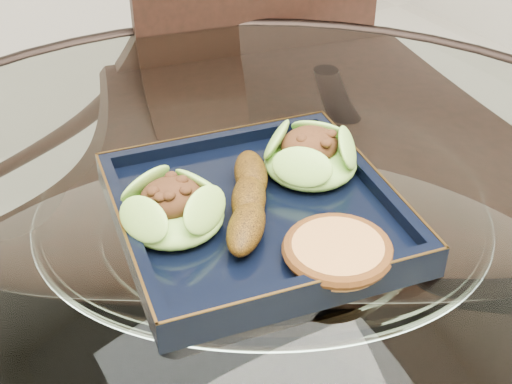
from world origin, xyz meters
TOP-DOWN VIEW (x-y plane):
  - dining_table at (-0.00, -0.00)m, footprint 1.13×1.13m
  - dining_chair at (0.27, 0.37)m, footprint 0.52×0.52m
  - navy_plate at (0.01, 0.02)m, footprint 0.32×0.32m
  - lettuce_wrap_left at (-0.08, 0.04)m, footprint 0.10×0.10m
  - lettuce_wrap_right at (0.09, 0.05)m, footprint 0.13×0.13m
  - roasted_plantain at (-0.00, 0.02)m, footprint 0.12×0.15m
  - crumb_patty at (0.03, -0.08)m, footprint 0.11×0.11m

SIDE VIEW (x-z plane):
  - dining_chair at x=0.27m, z-range 0.06..1.05m
  - dining_table at x=0.00m, z-range 0.21..0.98m
  - navy_plate at x=0.01m, z-range 0.76..0.78m
  - crumb_patty at x=0.03m, z-range 0.78..0.80m
  - roasted_plantain at x=0.00m, z-range 0.78..0.81m
  - lettuce_wrap_left at x=-0.08m, z-range 0.78..0.82m
  - lettuce_wrap_right at x=0.09m, z-range 0.78..0.82m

